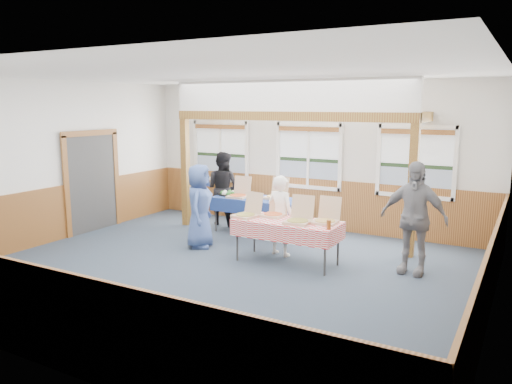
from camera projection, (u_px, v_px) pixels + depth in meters
The scene contains 31 objects.
floor at pixel (224, 271), 8.27m from camera, with size 8.00×8.00×0.00m, color #293543.
ceiling at pixel (222, 73), 7.71m from camera, with size 8.00×8.00×0.00m, color white.
wall_back at pixel (309, 156), 11.00m from camera, with size 8.00×8.00×0.00m, color silver.
wall_front at pixel (32, 218), 4.98m from camera, with size 8.00×8.00×0.00m, color silver.
wall_left at pixel (54, 161), 9.91m from camera, with size 8.00×8.00×0.00m, color silver.
wall_right at pixel (499, 198), 6.07m from camera, with size 8.00×8.00×0.00m, color silver.
wainscot_back at pixel (308, 203), 11.16m from camera, with size 7.98×0.05×1.10m, color brown.
wainscot_front at pixel (42, 316), 5.19m from camera, with size 7.98×0.05×1.10m, color brown.
wainscot_left at pixel (59, 213), 10.08m from camera, with size 0.05×6.98×1.10m, color brown.
wainscot_right at pixel (490, 279), 6.26m from camera, with size 0.05×6.98×1.10m, color brown.
cased_opening at pixel (92, 183), 10.76m from camera, with size 0.06×1.30×2.10m, color #343434.
window_left at pixel (221, 148), 12.06m from camera, with size 1.56×0.10×1.46m.
window_mid at pixel (309, 152), 10.95m from camera, with size 1.56×0.10×1.46m.
window_right at pixel (416, 158), 9.84m from camera, with size 1.56×0.10×1.46m.
post_left at pixel (186, 173), 11.24m from camera, with size 0.15×0.15×2.40m, color brown.
post_right at pixel (412, 191), 8.84m from camera, with size 0.15×0.15×2.40m, color brown.
cross_beam at pixel (286, 116), 9.81m from camera, with size 5.15×0.18×0.18m, color brown.
table_left at pixel (258, 201), 10.59m from camera, with size 2.07×1.53×0.76m.
table_right at pixel (287, 224), 8.55m from camera, with size 1.98×1.41×0.76m.
pizza_box_a at pixel (239, 194), 10.67m from camera, with size 0.43×0.51×0.43m.
pizza_box_b at pixel (276, 195), 10.54m from camera, with size 0.41×0.49×0.43m.
pizza_box_c at pixel (247, 213), 8.81m from camera, with size 0.47×0.53×0.42m.
pizza_box_d at pixel (274, 213), 8.87m from camera, with size 0.38×0.46×0.40m.
pizza_box_e at pixel (299, 219), 8.35m from camera, with size 0.44×0.52×0.44m.
pizza_box_f at pixel (326, 219), 8.34m from camera, with size 0.40×0.48×0.42m.
veggie_tray at pixel (228, 194), 10.94m from camera, with size 0.43×0.43×0.10m.
drink_glass at pixel (329, 225), 7.91m from camera, with size 0.07×0.07×0.15m, color #904618.
woman_white at pixel (281, 216), 9.01m from camera, with size 0.54×0.35×1.47m, color white.
woman_black at pixel (223, 188), 11.35m from camera, with size 0.81×0.63×1.67m, color black.
man_blue at pixel (199, 206), 9.52m from camera, with size 0.79×0.51×1.61m, color #374F8B.
person_grey at pixel (414, 218), 8.01m from camera, with size 1.08×0.45×1.84m, color gray.
Camera 1 is at (4.33, -6.65, 2.72)m, focal length 35.00 mm.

